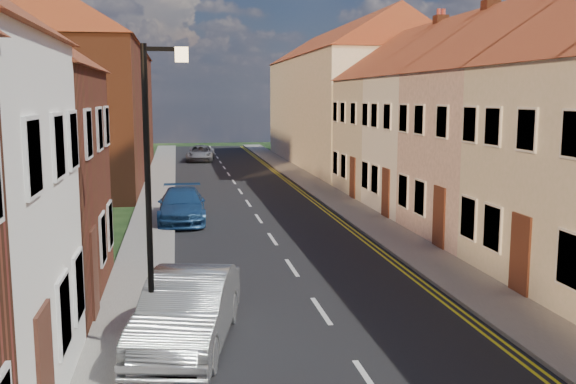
{
  "coord_description": "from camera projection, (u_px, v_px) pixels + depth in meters",
  "views": [
    {
      "loc": [
        -3.32,
        7.49,
        5.13
      ],
      "look_at": [
        0.44,
        29.22,
        1.85
      ],
      "focal_mm": 40.0,
      "sensor_mm": 36.0,
      "label": 1
    }
  ],
  "objects": [
    {
      "name": "pavement_left",
      "position": [
        149.0,
        243.0,
        22.51
      ],
      "size": [
        1.8,
        90.0,
        0.12
      ],
      "primitive_type": "cube",
      "color": "#ADA99D",
      "rests_on": "ground"
    },
    {
      "name": "road",
      "position": [
        273.0,
        239.0,
        23.26
      ],
      "size": [
        7.0,
        90.0,
        0.02
      ],
      "primitive_type": "cube",
      "color": "black",
      "rests_on": "ground"
    },
    {
      "name": "car_mid",
      "position": [
        188.0,
        311.0,
        13.21
      ],
      "size": [
        2.57,
        4.88,
        1.53
      ],
      "primitive_type": "imported",
      "rotation": [
        0.0,
        0.0,
        -0.22
      ],
      "color": "gray",
      "rests_on": "ground"
    },
    {
      "name": "car_far",
      "position": [
        182.0,
        205.0,
        26.52
      ],
      "size": [
        2.0,
        4.73,
        1.36
      ],
      "primitive_type": "imported",
      "rotation": [
        0.0,
        0.0,
        -0.02
      ],
      "color": "navy",
      "rests_on": "ground"
    },
    {
      "name": "lamppost",
      "position": [
        152.0,
        180.0,
        12.35
      ],
      "size": [
        0.88,
        0.15,
        6.0
      ],
      "color": "black",
      "rests_on": "pavement_left"
    },
    {
      "name": "pavement_right",
      "position": [
        389.0,
        234.0,
        23.99
      ],
      "size": [
        1.8,
        90.0,
        0.12
      ],
      "primitive_type": "cube",
      "color": "#ADA99D",
      "rests_on": "ground"
    },
    {
      "name": "block_left_far",
      "position": [
        80.0,
        94.0,
        40.41
      ],
      "size": [
        8.3,
        24.2,
        10.5
      ],
      "color": "#5D2E1B",
      "rests_on": "ground"
    },
    {
      "name": "cottage_r_pink",
      "position": [
        532.0,
        115.0,
        23.09
      ],
      "size": [
        8.3,
        6.0,
        9.0
      ],
      "color": "#FDD1C8",
      "rests_on": "ground"
    },
    {
      "name": "cottage_r_white_far",
      "position": [
        466.0,
        112.0,
        28.35
      ],
      "size": [
        8.3,
        5.2,
        9.0
      ],
      "color": "white",
      "rests_on": "ground"
    },
    {
      "name": "cottage_r_cream_far",
      "position": [
        420.0,
        109.0,
        33.62
      ],
      "size": [
        8.3,
        6.0,
        9.0
      ],
      "color": "silver",
      "rests_on": "ground"
    },
    {
      "name": "block_right_far",
      "position": [
        345.0,
        95.0,
        48.41
      ],
      "size": [
        8.3,
        24.2,
        10.5
      ],
      "color": "silver",
      "rests_on": "ground"
    },
    {
      "name": "car_distant",
      "position": [
        201.0,
        153.0,
        51.54
      ],
      "size": [
        2.51,
        4.68,
        1.25
      ],
      "primitive_type": "imported",
      "rotation": [
        0.0,
        0.0,
        -0.1
      ],
      "color": "gray",
      "rests_on": "ground"
    }
  ]
}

